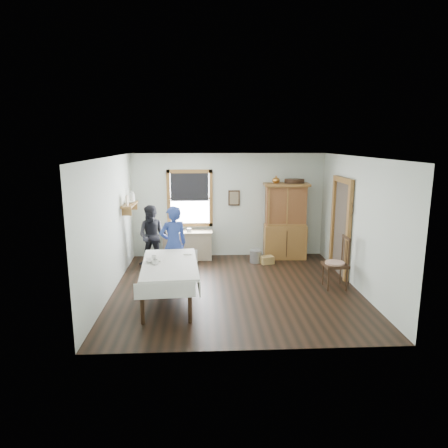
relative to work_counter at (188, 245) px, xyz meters
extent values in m
cube|color=black|center=(1.07, -2.22, -0.36)|extent=(5.00, 5.00, 0.01)
cube|color=silver|center=(1.07, -2.22, 2.33)|extent=(5.00, 5.00, 0.01)
cube|color=silver|center=(1.07, 0.28, 0.98)|extent=(5.00, 0.01, 2.70)
cube|color=silver|center=(1.07, -4.72, 0.98)|extent=(5.00, 0.01, 2.70)
cube|color=silver|center=(-1.43, -2.22, 0.98)|extent=(0.01, 5.00, 2.70)
cube|color=silver|center=(3.57, -2.22, 0.98)|extent=(0.01, 5.00, 2.70)
cube|color=white|center=(0.07, 0.27, 1.18)|extent=(1.00, 0.02, 1.30)
cube|color=olive|center=(0.07, 0.24, 1.88)|extent=(1.18, 0.06, 0.09)
cube|color=olive|center=(0.07, 0.24, 0.49)|extent=(1.18, 0.06, 0.09)
cube|color=olive|center=(-0.48, 0.24, 1.18)|extent=(0.09, 0.06, 1.48)
cube|color=olive|center=(0.61, 0.24, 1.18)|extent=(0.09, 0.06, 1.48)
cube|color=black|center=(0.07, 0.22, 1.48)|extent=(0.98, 0.03, 0.72)
cube|color=#4B4036|center=(3.54, -1.37, 0.68)|extent=(0.03, 0.90, 2.10)
cube|color=olive|center=(3.51, -1.88, 0.68)|extent=(0.08, 0.12, 2.10)
cube|color=olive|center=(3.51, -0.86, 0.68)|extent=(0.08, 0.12, 2.10)
cube|color=olive|center=(3.51, -1.37, 1.79)|extent=(0.08, 1.14, 0.12)
cube|color=olive|center=(-1.30, -0.72, 1.18)|extent=(0.24, 1.00, 0.04)
cube|color=olive|center=(-1.30, -1.12, 1.08)|extent=(0.22, 0.03, 0.18)
cube|color=olive|center=(-1.30, -0.32, 1.08)|extent=(0.22, 0.03, 0.18)
cube|color=tan|center=(-1.30, -1.02, 1.31)|extent=(0.03, 0.22, 0.24)
cylinder|color=white|center=(-1.30, -0.37, 1.31)|extent=(0.12, 0.12, 0.22)
cube|color=#341E12|center=(1.22, 0.24, 1.18)|extent=(0.30, 0.04, 0.40)
torus|color=black|center=(3.52, -1.92, 1.35)|extent=(0.01, 0.27, 0.27)
cube|color=tan|center=(0.00, 0.00, 0.00)|extent=(1.29, 0.50, 0.73)
cube|color=olive|center=(2.53, -0.05, 0.61)|extent=(1.17, 0.60, 1.95)
cube|color=white|center=(-0.22, -2.91, 0.03)|extent=(1.18, 2.04, 0.79)
cube|color=#341E12|center=(3.13, -2.27, 0.19)|extent=(0.52, 0.52, 1.10)
cube|color=#9B9EA3|center=(1.71, -0.42, -0.21)|extent=(0.36, 0.36, 0.31)
cube|color=tan|center=(1.99, -0.53, -0.27)|extent=(0.37, 0.30, 0.19)
imported|color=navy|center=(-0.23, -1.70, 0.40)|extent=(0.66, 0.55, 1.54)
imported|color=black|center=(-0.82, -0.55, 0.33)|extent=(0.75, 0.63, 1.39)
imported|color=white|center=(-0.48, -2.99, 0.47)|extent=(0.14, 0.14, 0.10)
imported|color=white|center=(-0.52, -2.72, 0.47)|extent=(0.11, 0.11, 0.09)
imported|color=white|center=(-0.57, -2.84, 0.45)|extent=(0.26, 0.26, 0.06)
imported|color=#7C6E53|center=(-0.35, 0.00, 0.38)|extent=(0.22, 0.25, 0.02)
imported|color=white|center=(-0.39, -0.08, 0.40)|extent=(0.21, 0.21, 0.06)
imported|color=white|center=(-1.30, -0.67, 1.23)|extent=(0.22, 0.22, 0.05)
camera|label=1|loc=(0.43, -10.03, 2.63)|focal=32.00mm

